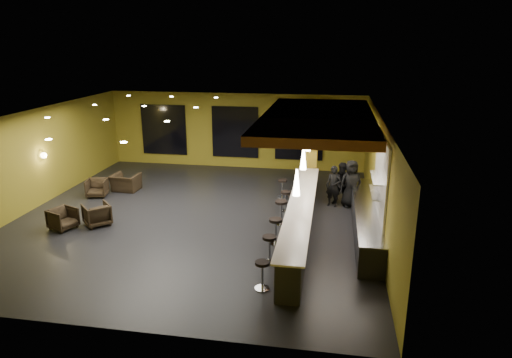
% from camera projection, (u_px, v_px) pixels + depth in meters
% --- Properties ---
extents(floor, '(12.00, 13.00, 0.10)m').
position_uv_depth(floor, '(197.00, 218.00, 15.79)').
color(floor, black).
rests_on(floor, ground).
extents(ceiling, '(12.00, 13.00, 0.10)m').
position_uv_depth(ceiling, '(193.00, 114.00, 14.73)').
color(ceiling, black).
extents(wall_back, '(12.00, 0.10, 3.50)m').
position_uv_depth(wall_back, '(236.00, 131.00, 21.43)').
color(wall_back, olive).
rests_on(wall_back, floor).
extents(wall_front, '(12.00, 0.10, 3.50)m').
position_uv_depth(wall_front, '(98.00, 255.00, 9.09)').
color(wall_front, olive).
rests_on(wall_front, floor).
extents(wall_left, '(0.10, 13.00, 3.50)m').
position_uv_depth(wall_left, '(31.00, 160.00, 16.23)').
color(wall_left, olive).
rests_on(wall_left, floor).
extents(wall_right, '(0.10, 13.00, 3.50)m').
position_uv_depth(wall_right, '(380.00, 176.00, 14.29)').
color(wall_right, olive).
rests_on(wall_right, floor).
extents(wood_soffit, '(3.60, 8.00, 0.28)m').
position_uv_depth(wood_soffit, '(318.00, 118.00, 15.09)').
color(wood_soffit, '#9C562D').
rests_on(wood_soffit, ceiling).
extents(window_left, '(2.20, 0.06, 2.40)m').
position_uv_depth(window_left, '(164.00, 130.00, 21.90)').
color(window_left, black).
rests_on(window_left, wall_back).
extents(window_center, '(2.20, 0.06, 2.40)m').
position_uv_depth(window_center, '(235.00, 132.00, 21.34)').
color(window_center, black).
rests_on(window_center, wall_back).
extents(window_right, '(2.20, 0.06, 2.40)m').
position_uv_depth(window_right, '(299.00, 134.00, 20.87)').
color(window_right, black).
rests_on(window_right, wall_back).
extents(tile_backsplash, '(0.06, 3.20, 2.40)m').
position_uv_depth(tile_backsplash, '(381.00, 178.00, 13.29)').
color(tile_backsplash, white).
rests_on(tile_backsplash, wall_right).
extents(bar_counter, '(0.60, 8.00, 1.00)m').
position_uv_depth(bar_counter, '(300.00, 220.00, 14.10)').
color(bar_counter, black).
rests_on(bar_counter, floor).
extents(bar_top, '(0.78, 8.10, 0.05)m').
position_uv_depth(bar_top, '(301.00, 204.00, 13.95)').
color(bar_top, white).
rests_on(bar_top, bar_counter).
extents(prep_counter, '(0.70, 6.00, 0.86)m').
position_uv_depth(prep_counter, '(365.00, 220.00, 14.28)').
color(prep_counter, black).
rests_on(prep_counter, floor).
extents(prep_top, '(0.72, 6.00, 0.03)m').
position_uv_depth(prep_top, '(366.00, 207.00, 14.14)').
color(prep_top, silver).
rests_on(prep_top, prep_counter).
extents(wall_shelf_lower, '(0.30, 1.50, 0.03)m').
position_uv_depth(wall_shelf_lower, '(376.00, 193.00, 13.24)').
color(wall_shelf_lower, silver).
rests_on(wall_shelf_lower, wall_right).
extents(wall_shelf_upper, '(0.30, 1.50, 0.03)m').
position_uv_depth(wall_shelf_upper, '(377.00, 178.00, 13.11)').
color(wall_shelf_upper, silver).
rests_on(wall_shelf_upper, wall_right).
extents(column, '(0.60, 0.60, 3.50)m').
position_uv_depth(column, '(310.00, 148.00, 18.07)').
color(column, '#A98925').
rests_on(column, floor).
extents(wall_sconce, '(0.22, 0.22, 0.22)m').
position_uv_depth(wall_sconce, '(44.00, 155.00, 16.66)').
color(wall_sconce, '#FFE5B2').
rests_on(wall_sconce, wall_left).
extents(pendant_0, '(0.20, 0.20, 0.70)m').
position_uv_depth(pendant_0, '(297.00, 183.00, 11.67)').
color(pendant_0, white).
rests_on(pendant_0, wood_soffit).
extents(pendant_1, '(0.20, 0.20, 0.70)m').
position_uv_depth(pendant_1, '(303.00, 158.00, 14.03)').
color(pendant_1, white).
rests_on(pendant_1, wood_soffit).
extents(pendant_2, '(0.20, 0.20, 0.70)m').
position_uv_depth(pendant_2, '(308.00, 141.00, 16.39)').
color(pendant_2, white).
rests_on(pendant_2, wood_soffit).
extents(staff_a, '(0.64, 0.52, 1.51)m').
position_uv_depth(staff_a, '(333.00, 186.00, 16.54)').
color(staff_a, black).
rests_on(staff_a, floor).
extents(staff_b, '(0.78, 0.62, 1.59)m').
position_uv_depth(staff_b, '(343.00, 184.00, 16.68)').
color(staff_b, black).
rests_on(staff_b, floor).
extents(staff_c, '(0.97, 0.77, 1.74)m').
position_uv_depth(staff_c, '(351.00, 184.00, 16.45)').
color(staff_c, black).
rests_on(staff_c, floor).
extents(armchair_a, '(0.97, 0.96, 0.69)m').
position_uv_depth(armchair_a, '(63.00, 219.00, 14.65)').
color(armchair_a, black).
rests_on(armchair_a, floor).
extents(armchair_b, '(1.11, 1.11, 0.73)m').
position_uv_depth(armchair_b, '(97.00, 214.00, 14.95)').
color(armchair_b, black).
rests_on(armchair_b, floor).
extents(armchair_c, '(0.90, 0.92, 0.69)m').
position_uv_depth(armchair_c, '(97.00, 188.00, 17.68)').
color(armchair_c, black).
rests_on(armchair_c, floor).
extents(armchair_d, '(1.09, 0.97, 0.68)m').
position_uv_depth(armchair_d, '(126.00, 182.00, 18.37)').
color(armchair_d, black).
rests_on(armchair_d, floor).
extents(bar_stool_0, '(0.38, 0.38, 0.74)m').
position_uv_depth(bar_stool_0, '(262.00, 272.00, 11.05)').
color(bar_stool_0, silver).
rests_on(bar_stool_0, floor).
extents(bar_stool_1, '(0.40, 0.40, 0.79)m').
position_uv_depth(bar_stool_1, '(269.00, 246.00, 12.35)').
color(bar_stool_1, silver).
rests_on(bar_stool_1, floor).
extents(bar_stool_2, '(0.41, 0.41, 0.80)m').
position_uv_depth(bar_stool_2, '(275.00, 228.00, 13.49)').
color(bar_stool_2, silver).
rests_on(bar_stool_2, floor).
extents(bar_stool_3, '(0.42, 0.42, 0.82)m').
position_uv_depth(bar_stool_3, '(281.00, 209.00, 14.93)').
color(bar_stool_3, silver).
rests_on(bar_stool_3, floor).
extents(bar_stool_4, '(0.38, 0.38, 0.74)m').
position_uv_depth(bar_stool_4, '(286.00, 199.00, 16.09)').
color(bar_stool_4, silver).
rests_on(bar_stool_4, floor).
extents(bar_stool_5, '(0.36, 0.36, 0.71)m').
position_uv_depth(bar_stool_5, '(282.00, 186.00, 17.53)').
color(bar_stool_5, silver).
rests_on(bar_stool_5, floor).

